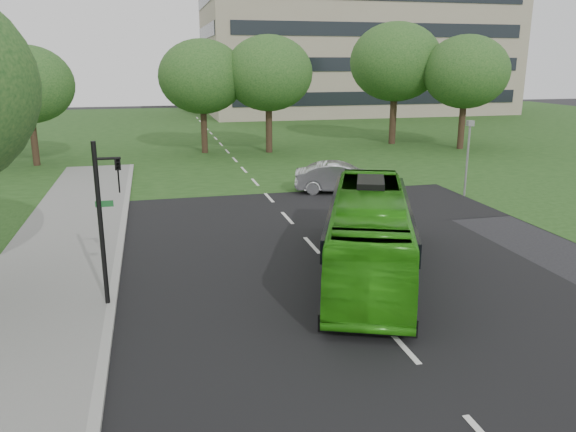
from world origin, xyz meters
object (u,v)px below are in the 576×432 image
at_px(tree_park_a, 27,85).
at_px(sedan, 341,178).
at_px(bus, 369,233).
at_px(camera_pole, 468,148).
at_px(traffic_light, 105,213).
at_px(office_building, 355,18).
at_px(tree_park_e, 466,72).
at_px(tree_park_b, 202,77).
at_px(tree_park_c, 268,73).
at_px(tree_park_d, 396,62).

bearing_deg(tree_park_a, sedan, -35.84).
xyz_separation_m(bus, camera_pole, (9.00, 9.20, 1.14)).
height_order(sedan, traffic_light, traffic_light).
xyz_separation_m(office_building, tree_park_a, (-35.31, -35.01, -7.15)).
relative_size(tree_park_e, camera_pole, 2.26).
distance_m(tree_park_b, traffic_light, 28.42).
bearing_deg(tree_park_b, tree_park_a, -166.31).
xyz_separation_m(tree_park_b, bus, (2.76, -26.96, -4.32)).
distance_m(tree_park_c, bus, 26.49).
bearing_deg(camera_pole, tree_park_e, 53.64).
distance_m(sedan, camera_pole, 6.69).
height_order(office_building, tree_park_d, office_building).
distance_m(tree_park_b, bus, 27.45).
distance_m(tree_park_a, traffic_light, 25.85).
relative_size(tree_park_a, tree_park_b, 0.93).
height_order(tree_park_e, sedan, tree_park_e).
height_order(tree_park_b, sedan, tree_park_b).
relative_size(tree_park_b, traffic_light, 1.78).
bearing_deg(camera_pole, sedan, 151.18).
bearing_deg(bus, tree_park_e, 75.78).
xyz_separation_m(tree_park_c, traffic_light, (-10.15, -26.81, -3.15)).
relative_size(office_building, tree_park_a, 5.09).
xyz_separation_m(tree_park_a, tree_park_d, (27.65, 4.05, 1.41)).
xyz_separation_m(tree_park_e, camera_pole, (-8.44, -14.96, -3.48)).
xyz_separation_m(tree_park_c, bus, (-2.10, -26.01, -4.55)).
xyz_separation_m(tree_park_a, tree_park_b, (11.60, 2.82, 0.36)).
xyz_separation_m(tree_park_d, sedan, (-10.30, -16.59, -5.96)).
xyz_separation_m(tree_park_c, sedan, (0.90, -14.40, -5.14)).
distance_m(tree_park_b, tree_park_e, 20.39).
xyz_separation_m(tree_park_c, tree_park_e, (15.33, -1.85, 0.07)).
bearing_deg(tree_park_b, sedan, -69.45).
bearing_deg(sedan, tree_park_a, 70.41).
height_order(bus, camera_pole, camera_pole).
bearing_deg(office_building, tree_park_e, -95.75).
bearing_deg(bus, tree_park_d, 86.34).
relative_size(tree_park_a, bus, 0.79).
xyz_separation_m(tree_park_c, tree_park_d, (11.19, 2.19, 0.82)).
xyz_separation_m(tree_park_b, camera_pole, (11.76, -17.77, -3.18)).
bearing_deg(tree_park_c, traffic_light, -110.74).
bearing_deg(traffic_light, tree_park_d, 43.75).
bearing_deg(bus, sedan, 97.10).
height_order(office_building, sedan, office_building).
xyz_separation_m(office_building, tree_park_d, (-7.66, -30.96, -5.74)).
bearing_deg(bus, tree_park_c, 106.97).
height_order(tree_park_b, bus, tree_park_b).
height_order(tree_park_c, tree_park_e, tree_park_e).
distance_m(tree_park_b, camera_pole, 21.54).
height_order(tree_park_e, bus, tree_park_e).
xyz_separation_m(tree_park_a, tree_park_e, (31.79, 0.02, 0.67)).
xyz_separation_m(tree_park_a, sedan, (17.35, -12.53, -4.54)).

